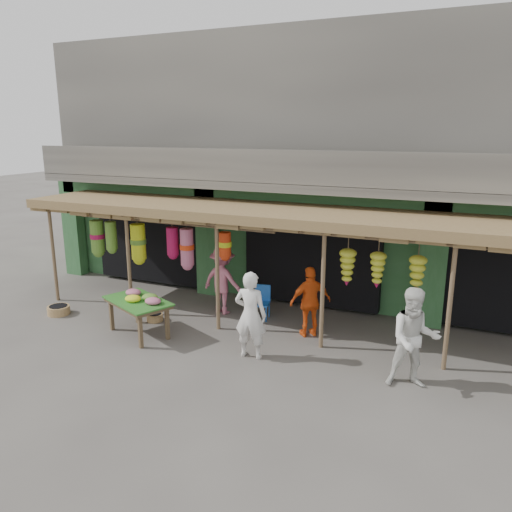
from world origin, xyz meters
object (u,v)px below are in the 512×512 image
at_px(person_right, 414,339).
at_px(person_shopper, 223,280).
at_px(blue_chair, 262,300).
at_px(person_front, 251,315).
at_px(flower_table, 139,302).
at_px(person_vendor, 310,302).

bearing_deg(person_right, person_shopper, 141.04).
bearing_deg(blue_chair, person_right, -37.42).
height_order(blue_chair, person_front, person_front).
relative_size(flower_table, person_shopper, 1.08).
distance_m(flower_table, person_front, 2.78).
bearing_deg(person_front, person_vendor, -121.19).
xyz_separation_m(person_front, person_right, (3.18, 0.09, 0.02)).
distance_m(blue_chair, person_right, 4.37).
xyz_separation_m(flower_table, person_front, (2.78, -0.03, 0.13)).
height_order(blue_chair, person_right, person_right).
bearing_deg(person_vendor, person_shopper, -49.23).
relative_size(flower_table, person_vendor, 1.15).
height_order(person_front, person_vendor, person_front).
height_order(person_right, person_shopper, person_right).
bearing_deg(person_right, blue_chair, 134.94).
bearing_deg(blue_chair, person_shopper, 174.88).
relative_size(flower_table, blue_chair, 2.24).
xyz_separation_m(blue_chair, person_vendor, (1.44, -0.57, 0.35)).
xyz_separation_m(person_front, person_shopper, (-1.70, 2.03, -0.05)).
bearing_deg(flower_table, person_shopper, 85.60).
bearing_deg(flower_table, person_front, 23.32).
height_order(person_right, person_vendor, person_right).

